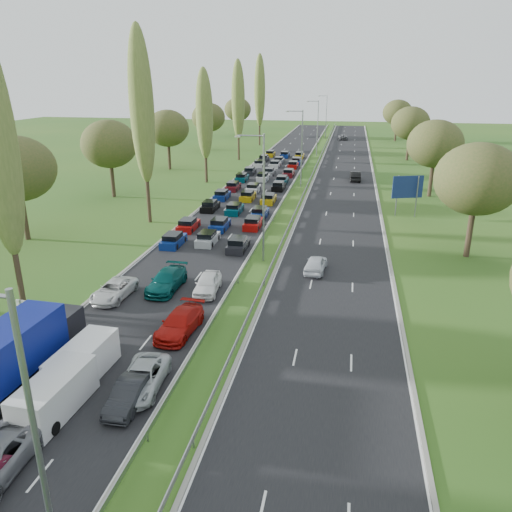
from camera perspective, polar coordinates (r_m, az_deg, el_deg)
The scene contains 23 objects.
ground at distance 83.49m, azimuth 5.26°, elevation 8.12°, with size 260.00×260.00×0.00m, color #26561B.
near_carriageway at distance 86.79m, azimuth 0.94°, elevation 8.65°, with size 10.50×215.00×0.04m, color black.
far_carriageway at distance 85.59m, azimuth 9.97°, elevation 8.20°, with size 10.50×215.00×0.04m, color black.
central_reservation at distance 85.83m, azimuth 5.44°, elevation 8.81°, with size 2.36×215.00×0.32m.
lamp_columns at distance 80.53m, azimuth 5.25°, elevation 12.03°, with size 0.18×140.18×12.00m.
poplar_row at distance 73.66m, azimuth -8.41°, elevation 16.19°, with size 2.80×127.80×22.44m.
woodland_left at distance 73.17m, azimuth -17.63°, elevation 11.77°, with size 8.00×166.00×11.10m.
woodland_right at distance 69.72m, azimuth 20.77°, elevation 11.07°, with size 8.00×153.00×11.10m.
traffic_queue_fill at distance 81.83m, azimuth 0.34°, elevation 8.28°, with size 9.06×68.09×0.80m.
near_car_2 at distance 41.40m, azimuth -15.93°, elevation -3.76°, with size 2.26×4.90×1.36m, color silver.
near_car_7 at distance 42.03m, azimuth -10.17°, elevation -2.76°, with size 2.22×5.45×1.58m, color #044443.
near_car_9 at distance 28.52m, azimuth -14.30°, elevation -15.01°, with size 1.44×4.12×1.36m, color black.
near_car_10 at distance 29.61m, azimuth -12.93°, elevation -13.44°, with size 2.28×4.95×1.38m, color #AEB4B8.
near_car_11 at distance 34.95m, azimuth -8.71°, elevation -7.56°, with size 2.12×5.22×1.52m, color #A80F0A.
near_car_12 at distance 41.04m, azimuth -5.56°, elevation -3.14°, with size 1.81×4.50×1.53m, color white.
far_car_0 at distance 45.46m, azimuth 6.84°, elevation -0.89°, with size 1.76×4.36×1.49m, color silver.
far_car_1 at distance 87.79m, azimuth 11.26°, elevation 8.95°, with size 1.69×4.86×1.60m, color black.
far_car_2 at distance 147.85m, azimuth 9.91°, elevation 13.26°, with size 2.46×5.34×1.48m, color slate.
blue_lorry at distance 32.00m, azimuth -25.06°, elevation -9.59°, with size 2.53×9.12×3.85m.
white_van_front at distance 29.12m, azimuth -21.74°, elevation -14.23°, with size 2.04×5.21×2.09m.
white_van_rear at distance 31.55m, azimuth -18.91°, elevation -11.10°, with size 2.01×5.13×2.06m.
info_sign at distance 38.46m, azimuth -24.74°, elevation -5.64°, with size 1.50×0.24×2.10m.
direction_sign at distance 65.63m, azimuth 16.93°, elevation 7.36°, with size 3.81×1.41×5.20m.
Camera 1 is at (12.18, -1.45, 16.66)m, focal length 35.00 mm.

